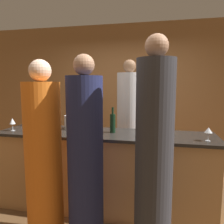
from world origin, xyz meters
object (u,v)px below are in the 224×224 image
at_px(bartender, 129,128).
at_px(ice_bucket, 72,122).
at_px(guest_1, 44,160).
at_px(guest_0, 86,162).
at_px(wine_bottle_1, 113,123).
at_px(guest_2, 154,162).
at_px(wine_bottle_0, 35,118).

relative_size(bartender, ice_bucket, 10.56).
xyz_separation_m(guest_1, ice_bucket, (-0.04, 0.81, 0.24)).
bearing_deg(guest_0, ice_bucket, 120.46).
xyz_separation_m(guest_0, wine_bottle_1, (0.10, 0.73, 0.25)).
height_order(bartender, guest_2, guest_2).
distance_m(guest_2, wine_bottle_1, 0.97).
bearing_deg(ice_bucket, guest_2, -38.30).
bearing_deg(ice_bucket, wine_bottle_1, -9.56).
distance_m(guest_0, wine_bottle_0, 1.43).
bearing_deg(guest_0, wine_bottle_0, 140.03).
relative_size(guest_1, wine_bottle_1, 5.76).
bearing_deg(bartender, guest_0, 82.05).
bearing_deg(guest_0, wine_bottle_1, 81.92).
xyz_separation_m(guest_2, wine_bottle_0, (-1.71, 0.96, 0.18)).
bearing_deg(guest_1, wine_bottle_0, 125.31).
distance_m(wine_bottle_0, ice_bucket, 0.60).
height_order(guest_1, ice_bucket, guest_1).
bearing_deg(ice_bucket, bartender, 43.02).
xyz_separation_m(guest_0, wine_bottle_0, (-1.08, 0.90, 0.24)).
height_order(bartender, ice_bucket, bartender).
height_order(guest_0, wine_bottle_0, guest_0).
bearing_deg(bartender, wine_bottle_0, 23.98).
distance_m(bartender, wine_bottle_0, 1.42).
height_order(guest_1, wine_bottle_0, guest_1).
bearing_deg(wine_bottle_1, wine_bottle_0, 171.58).
xyz_separation_m(guest_1, guest_2, (1.08, -0.07, 0.09)).
distance_m(guest_2, wine_bottle_0, 1.97).
bearing_deg(guest_2, wine_bottle_0, 150.70).
xyz_separation_m(bartender, guest_1, (-0.65, -1.46, -0.07)).
distance_m(wine_bottle_1, ice_bucket, 0.60).
xyz_separation_m(guest_2, wine_bottle_1, (-0.53, 0.79, 0.18)).
distance_m(guest_0, guest_2, 0.64).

